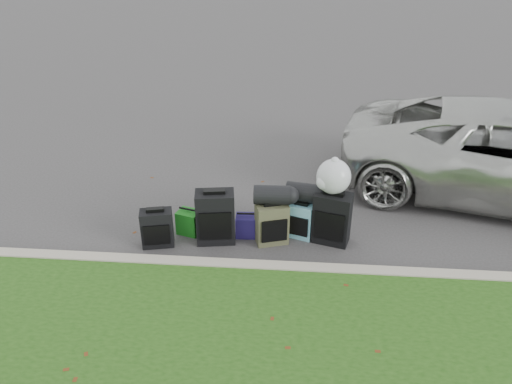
# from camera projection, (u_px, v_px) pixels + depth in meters

# --- Properties ---
(ground) EXTENTS (120.00, 120.00, 0.00)m
(ground) POSITION_uv_depth(u_px,v_px,m) (262.00, 231.00, 7.38)
(ground) COLOR #383535
(ground) RESTS_ON ground
(curb) EXTENTS (120.00, 0.18, 0.15)m
(curb) POSITION_uv_depth(u_px,v_px,m) (256.00, 268.00, 6.47)
(curb) COLOR #9E937F
(curb) RESTS_ON ground
(suitcase_small_black) EXTENTS (0.48, 0.33, 0.55)m
(suitcase_small_black) POSITION_uv_depth(u_px,v_px,m) (157.00, 228.00, 6.95)
(suitcase_small_black) COLOR black
(suitcase_small_black) RESTS_ON ground
(suitcase_large_black_left) EXTENTS (0.58, 0.40, 0.77)m
(suitcase_large_black_left) POSITION_uv_depth(u_px,v_px,m) (215.00, 217.00, 7.00)
(suitcase_large_black_left) COLOR black
(suitcase_large_black_left) RESTS_ON ground
(suitcase_olive) EXTENTS (0.50, 0.39, 0.61)m
(suitcase_olive) POSITION_uv_depth(u_px,v_px,m) (272.00, 223.00, 7.01)
(suitcase_olive) COLOR #393A25
(suitcase_olive) RESTS_ON ground
(suitcase_teal) EXTENTS (0.42, 0.32, 0.52)m
(suitcase_teal) POSITION_uv_depth(u_px,v_px,m) (300.00, 221.00, 7.15)
(suitcase_teal) COLOR #5591A2
(suitcase_teal) RESTS_ON ground
(suitcase_large_black_right) EXTENTS (0.57, 0.43, 0.76)m
(suitcase_large_black_right) POSITION_uv_depth(u_px,v_px,m) (332.00, 218.00, 6.99)
(suitcase_large_black_right) COLOR black
(suitcase_large_black_right) RESTS_ON ground
(tote_green) EXTENTS (0.37, 0.33, 0.35)m
(tote_green) POSITION_uv_depth(u_px,v_px,m) (189.00, 222.00, 7.28)
(tote_green) COLOR #187019
(tote_green) RESTS_ON ground
(tote_navy) EXTENTS (0.31, 0.25, 0.32)m
(tote_navy) POSITION_uv_depth(u_px,v_px,m) (246.00, 226.00, 7.22)
(tote_navy) COLOR navy
(tote_navy) RESTS_ON ground
(duffel_left) EXTENTS (0.50, 0.28, 0.27)m
(duffel_left) POSITION_uv_depth(u_px,v_px,m) (272.00, 195.00, 6.83)
(duffel_left) COLOR black
(duffel_left) RESTS_ON suitcase_olive
(duffel_right) EXTENTS (0.55, 0.37, 0.28)m
(duffel_right) POSITION_uv_depth(u_px,v_px,m) (304.00, 193.00, 7.04)
(duffel_right) COLOR black
(duffel_right) RESTS_ON suitcase_teal
(trash_bag) EXTENTS (0.47, 0.47, 0.47)m
(trash_bag) POSITION_uv_depth(u_px,v_px,m) (334.00, 177.00, 6.76)
(trash_bag) COLOR silver
(trash_bag) RESTS_ON suitcase_large_black_right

